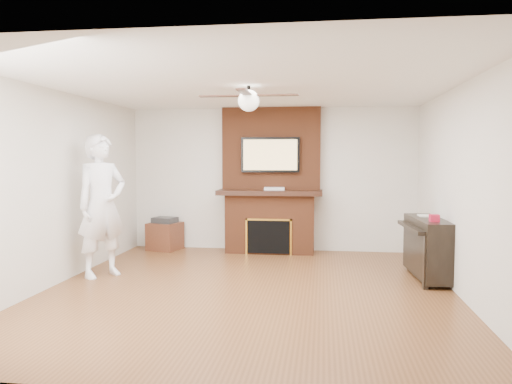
# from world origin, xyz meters

# --- Properties ---
(room_shell) EXTENTS (5.36, 5.86, 2.86)m
(room_shell) POSITION_xyz_m (0.00, 0.00, 1.25)
(room_shell) COLOR brown
(room_shell) RESTS_ON ground
(fireplace) EXTENTS (1.78, 0.64, 2.50)m
(fireplace) POSITION_xyz_m (0.00, 2.55, 1.00)
(fireplace) COLOR brown
(fireplace) RESTS_ON ground
(tv) EXTENTS (1.00, 0.08, 0.60)m
(tv) POSITION_xyz_m (0.00, 2.50, 1.68)
(tv) COLOR black
(tv) RESTS_ON fireplace
(ceiling_fan) EXTENTS (1.21, 1.21, 0.31)m
(ceiling_fan) POSITION_xyz_m (-0.00, 0.00, 2.33)
(ceiling_fan) COLOR black
(ceiling_fan) RESTS_ON room_shell
(person) EXTENTS (0.81, 0.86, 1.95)m
(person) POSITION_xyz_m (-2.10, 0.44, 0.98)
(person) COLOR white
(person) RESTS_ON ground
(side_table) EXTENTS (0.61, 0.61, 0.58)m
(side_table) POSITION_xyz_m (-1.88, 2.48, 0.27)
(side_table) COLOR #552918
(side_table) RESTS_ON ground
(piano) EXTENTS (0.55, 1.28, 0.91)m
(piano) POSITION_xyz_m (2.30, 0.89, 0.44)
(piano) COLOR black
(piano) RESTS_ON ground
(cable_box) EXTENTS (0.36, 0.23, 0.05)m
(cable_box) POSITION_xyz_m (0.07, 2.45, 1.10)
(cable_box) COLOR silver
(cable_box) RESTS_ON fireplace
(candle_orange) EXTENTS (0.07, 0.07, 0.12)m
(candle_orange) POSITION_xyz_m (-0.13, 2.38, 0.06)
(candle_orange) COLOR #BC6B16
(candle_orange) RESTS_ON ground
(candle_green) EXTENTS (0.07, 0.07, 0.09)m
(candle_green) POSITION_xyz_m (-0.07, 2.30, 0.05)
(candle_green) COLOR #2B6D31
(candle_green) RESTS_ON ground
(candle_cream) EXTENTS (0.08, 0.08, 0.10)m
(candle_cream) POSITION_xyz_m (0.10, 2.33, 0.05)
(candle_cream) COLOR beige
(candle_cream) RESTS_ON ground
(candle_blue) EXTENTS (0.07, 0.07, 0.09)m
(candle_blue) POSITION_xyz_m (0.18, 2.34, 0.05)
(candle_blue) COLOR #2E688B
(candle_blue) RESTS_ON ground
(candle_green_extra) EXTENTS (0.07, 0.07, 0.09)m
(candle_green_extra) POSITION_xyz_m (0.29, 2.30, 0.05)
(candle_green_extra) COLOR olive
(candle_green_extra) RESTS_ON ground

